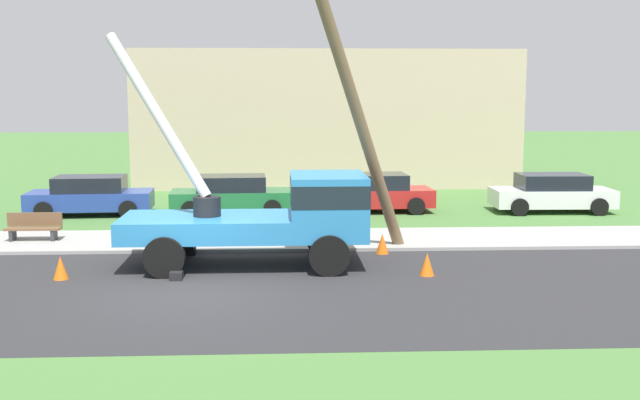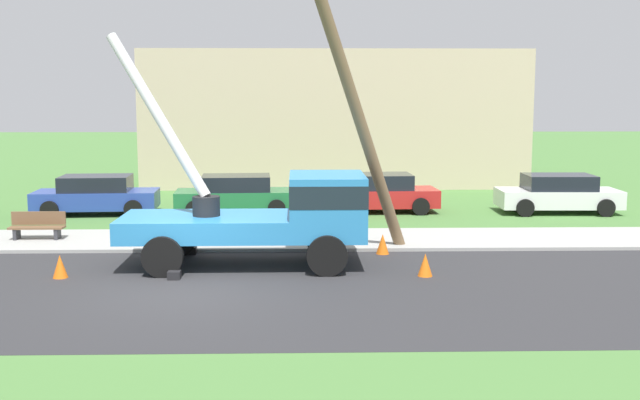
{
  "view_description": "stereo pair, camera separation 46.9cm",
  "coord_description": "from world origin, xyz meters",
  "px_view_note": "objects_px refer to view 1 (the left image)",
  "views": [
    {
      "loc": [
        2.14,
        -16.75,
        4.39
      ],
      "look_at": [
        3.13,
        3.75,
        1.53
      ],
      "focal_mm": 43.01,
      "sensor_mm": 36.0,
      "label": 1
    },
    {
      "loc": [
        2.61,
        -16.77,
        4.39
      ],
      "look_at": [
        3.13,
        3.75,
        1.53
      ],
      "focal_mm": 43.01,
      "sensor_mm": 36.0,
      "label": 2
    }
  ],
  "objects_px": {
    "parked_sedan_blue": "(90,196)",
    "park_bench": "(34,228)",
    "utility_truck": "(277,211)",
    "parked_sedan_red": "(373,193)",
    "parked_sedan_white": "(552,193)",
    "traffic_cone_ahead": "(427,264)",
    "traffic_cone_curbside": "(382,244)",
    "leaning_utility_pole": "(353,99)",
    "traffic_cone_behind": "(61,268)",
    "parked_sedan_green": "(232,195)"
  },
  "relations": [
    {
      "from": "leaning_utility_pole",
      "to": "traffic_cone_ahead",
      "type": "xyz_separation_m",
      "value": [
        1.62,
        -2.35,
        -3.97
      ]
    },
    {
      "from": "traffic_cone_ahead",
      "to": "traffic_cone_curbside",
      "type": "height_order",
      "value": "same"
    },
    {
      "from": "parked_sedan_green",
      "to": "parked_sedan_red",
      "type": "bearing_deg",
      "value": 3.81
    },
    {
      "from": "traffic_cone_ahead",
      "to": "traffic_cone_behind",
      "type": "height_order",
      "value": "same"
    },
    {
      "from": "park_bench",
      "to": "traffic_cone_ahead",
      "type": "bearing_deg",
      "value": -22.91
    },
    {
      "from": "traffic_cone_ahead",
      "to": "traffic_cone_curbside",
      "type": "distance_m",
      "value": 2.72
    },
    {
      "from": "traffic_cone_curbside",
      "to": "parked_sedan_blue",
      "type": "xyz_separation_m",
      "value": [
        -9.73,
        7.26,
        0.43
      ]
    },
    {
      "from": "parked_sedan_blue",
      "to": "park_bench",
      "type": "bearing_deg",
      "value": -93.88
    },
    {
      "from": "utility_truck",
      "to": "parked_sedan_white",
      "type": "distance_m",
      "value": 13.26
    },
    {
      "from": "utility_truck",
      "to": "parked_sedan_white",
      "type": "height_order",
      "value": "utility_truck"
    },
    {
      "from": "parked_sedan_red",
      "to": "park_bench",
      "type": "bearing_deg",
      "value": -152.31
    },
    {
      "from": "utility_truck",
      "to": "traffic_cone_curbside",
      "type": "height_order",
      "value": "utility_truck"
    },
    {
      "from": "traffic_cone_behind",
      "to": "parked_sedan_white",
      "type": "bearing_deg",
      "value": 32.49
    },
    {
      "from": "parked_sedan_green",
      "to": "parked_sedan_red",
      "type": "relative_size",
      "value": 1.0
    },
    {
      "from": "leaning_utility_pole",
      "to": "park_bench",
      "type": "relative_size",
      "value": 5.21
    },
    {
      "from": "traffic_cone_curbside",
      "to": "parked_sedan_red",
      "type": "bearing_deg",
      "value": 85.33
    },
    {
      "from": "parked_sedan_green",
      "to": "parked_sedan_red",
      "type": "xyz_separation_m",
      "value": [
        5.24,
        0.35,
        0.0
      ]
    },
    {
      "from": "utility_truck",
      "to": "parked_sedan_green",
      "type": "distance_m",
      "value": 8.74
    },
    {
      "from": "traffic_cone_curbside",
      "to": "parked_sedan_white",
      "type": "bearing_deg",
      "value": 44.65
    },
    {
      "from": "traffic_cone_behind",
      "to": "traffic_cone_curbside",
      "type": "xyz_separation_m",
      "value": [
        8.03,
        2.56,
        0.0
      ]
    },
    {
      "from": "utility_truck",
      "to": "parked_sedan_white",
      "type": "bearing_deg",
      "value": 39.88
    },
    {
      "from": "traffic_cone_curbside",
      "to": "park_bench",
      "type": "xyz_separation_m",
      "value": [
        -10.09,
        1.97,
        0.18
      ]
    },
    {
      "from": "parked_sedan_green",
      "to": "traffic_cone_behind",
      "type": "bearing_deg",
      "value": -109.21
    },
    {
      "from": "traffic_cone_curbside",
      "to": "traffic_cone_behind",
      "type": "bearing_deg",
      "value": -162.33
    },
    {
      "from": "utility_truck",
      "to": "parked_sedan_red",
      "type": "distance_m",
      "value": 9.58
    },
    {
      "from": "leaning_utility_pole",
      "to": "parked_sedan_blue",
      "type": "distance_m",
      "value": 12.15
    },
    {
      "from": "traffic_cone_ahead",
      "to": "parked_sedan_green",
      "type": "bearing_deg",
      "value": 118.61
    },
    {
      "from": "parked_sedan_blue",
      "to": "parked_sedan_red",
      "type": "distance_m",
      "value": 10.36
    },
    {
      "from": "leaning_utility_pole",
      "to": "parked_sedan_white",
      "type": "distance_m",
      "value": 11.6
    },
    {
      "from": "parked_sedan_blue",
      "to": "parked_sedan_green",
      "type": "relative_size",
      "value": 1.0
    },
    {
      "from": "traffic_cone_behind",
      "to": "parked_sedan_red",
      "type": "height_order",
      "value": "parked_sedan_red"
    },
    {
      "from": "parked_sedan_blue",
      "to": "park_bench",
      "type": "relative_size",
      "value": 2.81
    },
    {
      "from": "leaning_utility_pole",
      "to": "park_bench",
      "type": "bearing_deg",
      "value": 166.42
    },
    {
      "from": "utility_truck",
      "to": "leaning_utility_pole",
      "type": "xyz_separation_m",
      "value": [
        2.01,
        1.04,
        2.84
      ]
    },
    {
      "from": "utility_truck",
      "to": "park_bench",
      "type": "height_order",
      "value": "utility_truck"
    },
    {
      "from": "parked_sedan_green",
      "to": "parked_sedan_white",
      "type": "height_order",
      "value": "same"
    },
    {
      "from": "leaning_utility_pole",
      "to": "parked_sedan_red",
      "type": "distance_m",
      "value": 8.74
    },
    {
      "from": "leaning_utility_pole",
      "to": "traffic_cone_curbside",
      "type": "relative_size",
      "value": 14.89
    },
    {
      "from": "utility_truck",
      "to": "parked_sedan_blue",
      "type": "distance_m",
      "value": 10.99
    },
    {
      "from": "parked_sedan_red",
      "to": "parked_sedan_white",
      "type": "xyz_separation_m",
      "value": [
        6.66,
        -0.39,
        0.0
      ]
    },
    {
      "from": "traffic_cone_ahead",
      "to": "parked_sedan_green",
      "type": "relative_size",
      "value": 0.12
    },
    {
      "from": "parked_sedan_blue",
      "to": "parked_sedan_white",
      "type": "height_order",
      "value": "same"
    },
    {
      "from": "utility_truck",
      "to": "parked_sedan_green",
      "type": "bearing_deg",
      "value": 101.53
    },
    {
      "from": "traffic_cone_behind",
      "to": "park_bench",
      "type": "height_order",
      "value": "park_bench"
    },
    {
      "from": "leaning_utility_pole",
      "to": "traffic_cone_curbside",
      "type": "xyz_separation_m",
      "value": [
        0.86,
        0.26,
        -3.97
      ]
    },
    {
      "from": "traffic_cone_curbside",
      "to": "parked_sedan_red",
      "type": "xyz_separation_m",
      "value": [
        0.62,
        7.59,
        0.43
      ]
    },
    {
      "from": "parked_sedan_green",
      "to": "parked_sedan_white",
      "type": "distance_m",
      "value": 11.91
    },
    {
      "from": "park_bench",
      "to": "parked_sedan_green",
      "type": "bearing_deg",
      "value": 43.94
    },
    {
      "from": "traffic_cone_ahead",
      "to": "traffic_cone_behind",
      "type": "distance_m",
      "value": 8.79
    },
    {
      "from": "traffic_cone_curbside",
      "to": "park_bench",
      "type": "distance_m",
      "value": 10.28
    }
  ]
}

